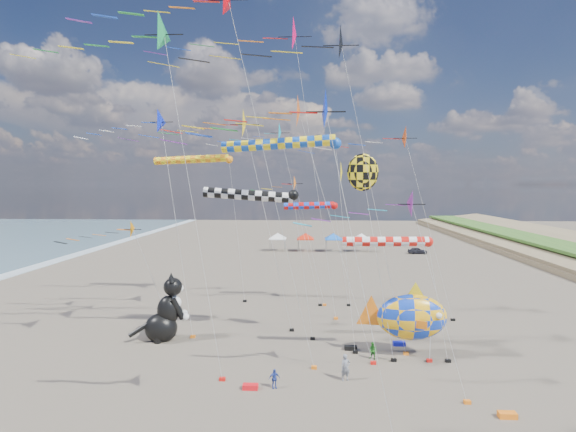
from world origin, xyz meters
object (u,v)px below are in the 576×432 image
(fish_inflatable, at_px, (411,317))
(child_green, at_px, (373,351))
(parked_car, at_px, (418,251))
(child_blue, at_px, (274,379))
(cat_inflatable, at_px, (164,307))
(person_adult, at_px, (346,367))

(fish_inflatable, xyz_separation_m, child_green, (-2.67, -0.71, -2.20))
(child_green, distance_m, parked_car, 49.86)
(child_green, height_order, parked_car, child_green)
(child_green, relative_size, child_blue, 1.03)
(child_green, height_order, child_blue, child_green)
(fish_inflatable, relative_size, parked_car, 1.99)
(cat_inflatable, distance_m, child_green, 15.92)
(cat_inflatable, distance_m, child_blue, 12.09)
(cat_inflatable, height_order, child_blue, cat_inflatable)
(person_adult, distance_m, child_green, 4.06)
(fish_inflatable, distance_m, parked_car, 48.53)
(parked_car, bearing_deg, child_green, 164.92)
(cat_inflatable, relative_size, fish_inflatable, 0.79)
(person_adult, height_order, child_green, person_adult)
(child_green, bearing_deg, parked_car, 107.59)
(parked_car, bearing_deg, person_adult, 163.77)
(cat_inflatable, distance_m, parked_car, 53.77)
(person_adult, xyz_separation_m, child_green, (2.15, 3.44, -0.22))
(child_blue, bearing_deg, cat_inflatable, 118.10)
(cat_inflatable, bearing_deg, person_adult, -46.99)
(cat_inflatable, distance_m, fish_inflatable, 18.33)
(child_blue, bearing_deg, person_adult, -5.01)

